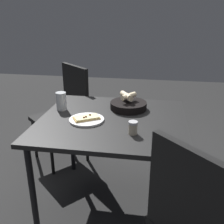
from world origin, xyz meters
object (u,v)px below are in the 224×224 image
at_px(dining_table, 113,127).
at_px(chair_near, 66,108).
at_px(chair_far, 200,221).
at_px(bread_basket, 128,104).
at_px(beer_glass, 61,102).
at_px(pepper_shaker, 133,128).
at_px(pizza_plate, 87,119).

xyz_separation_m(dining_table, chair_near, (0.62, 0.56, -0.13)).
bearing_deg(chair_far, bread_basket, 26.11).
relative_size(beer_glass, pepper_shaker, 1.66).
xyz_separation_m(pizza_plate, pepper_shaker, (-0.15, -0.33, 0.03)).
bearing_deg(pizza_plate, dining_table, -69.31).
distance_m(pizza_plate, chair_near, 0.82).
distance_m(dining_table, beer_glass, 0.44).
bearing_deg(chair_near, dining_table, -138.13).
relative_size(pizza_plate, beer_glass, 1.76).
bearing_deg(beer_glass, pizza_plate, -126.22).
bearing_deg(dining_table, beer_glass, 74.75).
distance_m(chair_near, chair_far, 1.67).
relative_size(beer_glass, chair_near, 0.14).
bearing_deg(chair_far, dining_table, 37.85).
bearing_deg(pizza_plate, bread_basket, -42.85).
height_order(dining_table, beer_glass, beer_glass).
bearing_deg(dining_table, pizza_plate, 110.69).
bearing_deg(chair_near, pizza_plate, -150.39).
xyz_separation_m(pizza_plate, beer_glass, (0.17, 0.24, 0.05)).
height_order(bread_basket, beer_glass, beer_glass).
height_order(beer_glass, chair_far, chair_far).
height_order(pizza_plate, chair_near, chair_near).
distance_m(bread_basket, chair_far, 1.00).
bearing_deg(pizza_plate, beer_glass, 53.78).
relative_size(dining_table, beer_glass, 7.45).
bearing_deg(pepper_shaker, bread_basket, 9.74).
bearing_deg(pepper_shaker, pizza_plate, 65.28).
height_order(dining_table, chair_near, chair_near).
xyz_separation_m(pizza_plate, bread_basket, (0.27, -0.25, 0.03)).
bearing_deg(chair_near, bread_basket, -122.59).
xyz_separation_m(dining_table, bread_basket, (0.21, -0.09, 0.10)).
xyz_separation_m(pizza_plate, chair_near, (0.69, 0.39, -0.20)).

